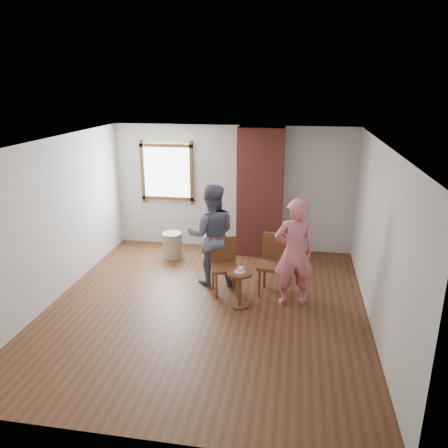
{
  "coord_description": "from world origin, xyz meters",
  "views": [
    {
      "loc": [
        1.31,
        -6.06,
        3.42
      ],
      "look_at": [
        0.15,
        0.8,
        1.15
      ],
      "focal_mm": 35.0,
      "sensor_mm": 36.0,
      "label": 1
    }
  ],
  "objects_px": {
    "stoneware_crock": "(172,245)",
    "dining_chair_right": "(275,261)",
    "side_table": "(240,283)",
    "dining_chair_left": "(224,263)",
    "man": "(211,235)",
    "person_pink": "(294,253)"
  },
  "relations": [
    {
      "from": "dining_chair_right",
      "to": "man",
      "type": "distance_m",
      "value": 1.17
    },
    {
      "from": "dining_chair_left",
      "to": "side_table",
      "type": "bearing_deg",
      "value": -75.98
    },
    {
      "from": "man",
      "to": "side_table",
      "type": "bearing_deg",
      "value": 115.13
    },
    {
      "from": "dining_chair_right",
      "to": "man",
      "type": "height_order",
      "value": "man"
    },
    {
      "from": "side_table",
      "to": "stoneware_crock",
      "type": "bearing_deg",
      "value": 131.59
    },
    {
      "from": "stoneware_crock",
      "to": "person_pink",
      "type": "relative_size",
      "value": 0.29
    },
    {
      "from": "stoneware_crock",
      "to": "man",
      "type": "relative_size",
      "value": 0.28
    },
    {
      "from": "side_table",
      "to": "man",
      "type": "height_order",
      "value": "man"
    },
    {
      "from": "dining_chair_left",
      "to": "stoneware_crock",
      "type": "bearing_deg",
      "value": 114.1
    },
    {
      "from": "stoneware_crock",
      "to": "dining_chair_right",
      "type": "xyz_separation_m",
      "value": [
        2.14,
        -1.21,
        0.31
      ]
    },
    {
      "from": "stoneware_crock",
      "to": "dining_chair_left",
      "type": "distance_m",
      "value": 1.89
    },
    {
      "from": "dining_chair_right",
      "to": "side_table",
      "type": "xyz_separation_m",
      "value": [
        -0.51,
        -0.62,
        -0.16
      ]
    },
    {
      "from": "man",
      "to": "person_pink",
      "type": "distance_m",
      "value": 1.53
    },
    {
      "from": "dining_chair_left",
      "to": "person_pink",
      "type": "bearing_deg",
      "value": -31.5
    },
    {
      "from": "stoneware_crock",
      "to": "person_pink",
      "type": "height_order",
      "value": "person_pink"
    },
    {
      "from": "stoneware_crock",
      "to": "person_pink",
      "type": "xyz_separation_m",
      "value": [
        2.45,
        -1.59,
        0.62
      ]
    },
    {
      "from": "side_table",
      "to": "man",
      "type": "distance_m",
      "value": 1.12
    },
    {
      "from": "man",
      "to": "stoneware_crock",
      "type": "bearing_deg",
      "value": -57.17
    },
    {
      "from": "stoneware_crock",
      "to": "side_table",
      "type": "xyz_separation_m",
      "value": [
        1.63,
        -1.84,
        0.15
      ]
    },
    {
      "from": "side_table",
      "to": "person_pink",
      "type": "distance_m",
      "value": 0.98
    },
    {
      "from": "dining_chair_right",
      "to": "man",
      "type": "relative_size",
      "value": 0.56
    },
    {
      "from": "dining_chair_right",
      "to": "side_table",
      "type": "relative_size",
      "value": 1.68
    }
  ]
}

